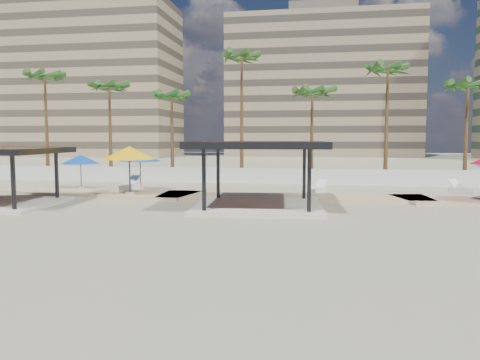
# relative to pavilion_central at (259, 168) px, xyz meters

# --- Properties ---
(ground) EXTENTS (200.00, 200.00, 0.00)m
(ground) POSITION_rel_pavilion_central_xyz_m (-0.56, -2.75, -2.05)
(ground) COLOR tan
(ground) RESTS_ON ground
(promenade) EXTENTS (44.45, 7.97, 0.24)m
(promenade) POSITION_rel_pavilion_central_xyz_m (1.44, 4.92, -1.99)
(promenade) COLOR #C6B284
(promenade) RESTS_ON ground
(boundary_wall) EXTENTS (56.00, 0.30, 1.20)m
(boundary_wall) POSITION_rel_pavilion_central_xyz_m (-0.56, 13.25, -1.45)
(boundary_wall) COLOR silver
(boundary_wall) RESTS_ON ground
(building_west) EXTENTS (34.00, 16.00, 32.40)m
(building_west) POSITION_rel_pavilion_central_xyz_m (-42.56, 65.25, 13.22)
(building_west) COLOR #937F60
(building_west) RESTS_ON ground
(building_mid) EXTENTS (38.00, 16.00, 30.40)m
(building_mid) POSITION_rel_pavilion_central_xyz_m (3.44, 75.25, 12.22)
(building_mid) COLOR #847259
(building_mid) RESTS_ON ground
(pavilion_central) EXTENTS (7.27, 7.27, 3.43)m
(pavilion_central) POSITION_rel_pavilion_central_xyz_m (0.00, 0.00, 0.00)
(pavilion_central) COLOR beige
(pavilion_central) RESTS_ON ground
(umbrella_a) EXTENTS (3.39, 3.39, 2.29)m
(umbrella_a) POSITION_rel_pavilion_central_xyz_m (-13.16, 6.05, 0.10)
(umbrella_a) COLOR beige
(umbrella_a) RESTS_ON promenade
(umbrella_b) EXTENTS (4.38, 4.38, 2.93)m
(umbrella_b) POSITION_rel_pavilion_central_xyz_m (-8.33, 3.05, 0.65)
(umbrella_b) COLOR beige
(umbrella_b) RESTS_ON promenade
(umbrella_f) EXTENTS (3.50, 3.50, 2.54)m
(umbrella_f) POSITION_rel_pavilion_central_xyz_m (-8.99, 6.45, 0.31)
(umbrella_f) COLOR beige
(umbrella_f) RESTS_ON promenade
(lounger_a) EXTENTS (1.38, 2.51, 0.90)m
(lounger_a) POSITION_rel_pavilion_central_xyz_m (-9.64, 5.45, -1.65)
(lounger_a) COLOR white
(lounger_a) RESTS_ON promenade
(lounger_b) EXTENTS (1.32, 2.00, 0.72)m
(lounger_b) POSITION_rel_pavilion_central_xyz_m (2.95, 6.30, -1.69)
(lounger_b) COLOR white
(lounger_b) RESTS_ON promenade
(lounger_c) EXTENTS (1.67, 2.34, 0.85)m
(lounger_c) POSITION_rel_pavilion_central_xyz_m (11.87, 6.50, -1.66)
(lounger_c) COLOR white
(lounger_c) RESTS_ON promenade
(palm_a) EXTENTS (3.00, 3.00, 10.06)m
(palm_a) POSITION_rel_pavilion_central_xyz_m (-21.56, 15.55, 6.80)
(palm_a) COLOR brown
(palm_a) RESTS_ON ground
(palm_b) EXTENTS (3.00, 3.00, 9.03)m
(palm_b) POSITION_rel_pavilion_central_xyz_m (-15.56, 15.95, 5.84)
(palm_b) COLOR brown
(palm_b) RESTS_ON ground
(palm_c) EXTENTS (3.00, 3.00, 8.07)m
(palm_c) POSITION_rel_pavilion_central_xyz_m (-9.56, 15.35, 4.93)
(palm_c) COLOR brown
(palm_c) RESTS_ON ground
(palm_d) EXTENTS (3.00, 3.00, 11.36)m
(palm_d) POSITION_rel_pavilion_central_xyz_m (-3.56, 16.15, 8.01)
(palm_d) COLOR brown
(palm_d) RESTS_ON ground
(palm_e) EXTENTS (3.00, 3.00, 8.23)m
(palm_e) POSITION_rel_pavilion_central_xyz_m (2.44, 15.65, 5.08)
(palm_e) COLOR brown
(palm_e) RESTS_ON ground
(palm_f) EXTENTS (3.00, 3.00, 10.00)m
(palm_f) POSITION_rel_pavilion_central_xyz_m (8.44, 15.85, 6.75)
(palm_f) COLOR brown
(palm_f) RESTS_ON ground
(palm_g) EXTENTS (3.00, 3.00, 8.52)m
(palm_g) POSITION_rel_pavilion_central_xyz_m (14.44, 15.45, 5.35)
(palm_g) COLOR brown
(palm_g) RESTS_ON ground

